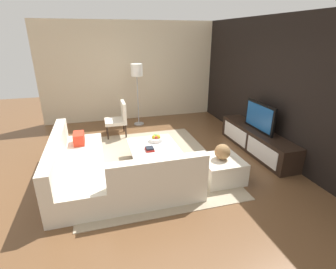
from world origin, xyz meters
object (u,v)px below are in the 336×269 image
Objects in this scene: accent_chair_near at (119,117)px; decorative_ball at (222,152)px; coffee_table at (153,153)px; fruit_bowl at (156,139)px; floor_lamp at (137,74)px; ottoman at (221,169)px; television at (260,117)px; book_stack at (150,149)px; media_console at (256,141)px; sectional_couch at (104,172)px.

accent_chair_near reaches higher than decorative_ball.
fruit_bowl is (-0.18, 0.10, 0.23)m from coffee_table.
floor_lamp is 6.06× the size of fruit_bowl.
floor_lamp is at bearing -165.16° from decorative_ball.
accent_chair_near is 1.24× the size of ottoman.
accent_chair_near is (-1.80, -2.79, -0.31)m from television.
decorative_ball is 1.35× the size of book_stack.
decorative_ball is at bearing 38.78° from fruit_bowl.
media_console is at bearing 123.64° from decorative_ball.
media_console reaches higher than book_stack.
ottoman is at bearing 36.00° from accent_chair_near.
television is 2.45m from book_stack.
book_stack is (0.12, -2.41, 0.16)m from media_console.
media_console is at bearing 63.58° from accent_chair_near.
accent_chair_near reaches higher than media_console.
book_stack is at bearing -123.11° from decorative_ball.
floor_lamp is 2.42× the size of ottoman.
fruit_bowl is at bearing -141.22° from ottoman.
decorative_ball is (0.85, -1.28, 0.29)m from media_console.
ottoman reaches higher than coffee_table.
book_stack is (2.64, -0.23, -1.02)m from floor_lamp.
accent_chair_near is at bearing -40.14° from floor_lamp.
sectional_couch is 1.36m from fruit_bowl.
accent_chair_near is 3.11× the size of fruit_bowl.
fruit_bowl is at bearing 150.74° from coffee_table.
coffee_table is 1.80m from accent_chair_near.
floor_lamp reaches higher than coffee_table.
accent_chair_near reaches higher than sectional_couch.
book_stack reaches higher than ottoman.
decorative_ball is at bearing -56.37° from television.
decorative_ball is at bearing -56.36° from media_console.
accent_chair_near is 4.29× the size of book_stack.
accent_chair_near is at bearing -122.87° from television.
sectional_couch is at bearing -58.10° from coffee_table.
accent_chair_near reaches higher than ottoman.
book_stack is at bearing -5.04° from floor_lamp.
sectional_couch is at bearing -81.10° from media_console.
ottoman is at bearing 38.78° from fruit_bowl.
sectional_couch is at bearing -5.58° from accent_chair_near.
floor_lamp is (-2.53, -2.18, 1.18)m from media_console.
television reaches higher than ottoman.
decorative_ball reaches higher than coffee_table.
accent_chair_near is 3.18× the size of decorative_ball.
book_stack is at bearing -123.11° from ottoman.
book_stack is (-0.74, -1.13, 0.21)m from ottoman.
ottoman is at bearing 14.84° from floor_lamp.
book_stack is at bearing -87.20° from media_console.
media_console is 2.42m from book_stack.
media_console is 8.27× the size of decorative_ball.
accent_chair_near is 3.07m from ottoman.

